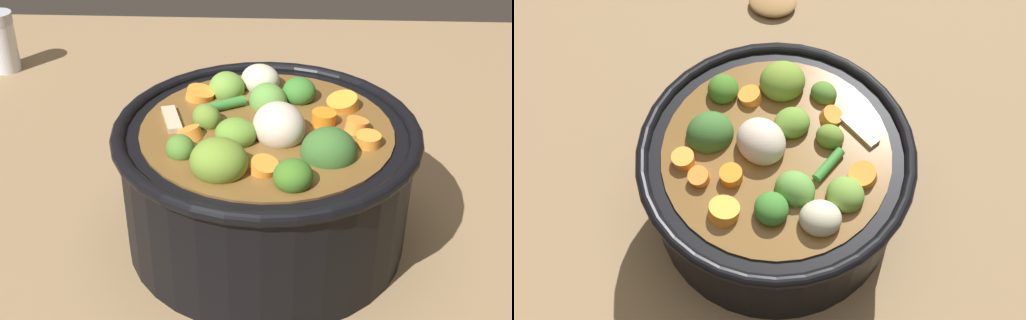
{
  "view_description": "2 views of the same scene",
  "coord_description": "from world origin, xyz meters",
  "views": [
    {
      "loc": [
        0.01,
        -0.51,
        0.4
      ],
      "look_at": [
        -0.01,
        -0.01,
        0.09
      ],
      "focal_mm": 48.99,
      "sensor_mm": 36.0,
      "label": 1
    },
    {
      "loc": [
        0.12,
        0.28,
        0.62
      ],
      "look_at": [
        0.0,
        -0.01,
        0.08
      ],
      "focal_mm": 45.33,
      "sensor_mm": 36.0,
      "label": 2
    }
  ],
  "objects": [
    {
      "name": "cooking_pot",
      "position": [
        0.0,
        -0.0,
        0.06
      ],
      "size": [
        0.26,
        0.26,
        0.14
      ],
      "color": "black",
      "rests_on": "ground_plane"
    },
    {
      "name": "salt_shaker",
      "position": [
        -0.36,
        0.34,
        0.04
      ],
      "size": [
        0.04,
        0.04,
        0.08
      ],
      "color": "silver",
      "rests_on": "ground_plane"
    },
    {
      "name": "ground_plane",
      "position": [
        0.0,
        0.0,
        0.0
      ],
      "size": [
        1.1,
        1.1,
        0.0
      ],
      "primitive_type": "plane",
      "color": "#8C704C"
    }
  ]
}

